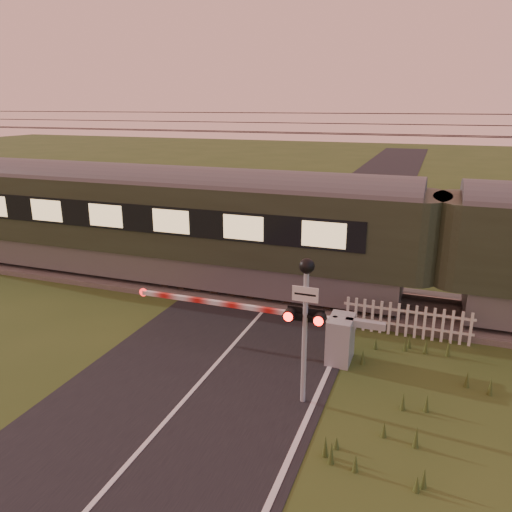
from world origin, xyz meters
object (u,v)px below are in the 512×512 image
at_px(train, 438,246).
at_px(boom_gate, 329,335).
at_px(crossing_signal, 305,306).
at_px(picket_fence, 407,320).

bearing_deg(train, boom_gate, -121.76).
bearing_deg(crossing_signal, train, 67.32).
bearing_deg(picket_fence, boom_gate, -131.76).
bearing_deg(crossing_signal, boom_gate, 87.09).
relative_size(train, picket_fence, 11.80).
distance_m(boom_gate, crossing_signal, 2.70).
relative_size(train, crossing_signal, 12.68).
xyz_separation_m(boom_gate, picket_fence, (1.81, 2.03, -0.18)).
xyz_separation_m(crossing_signal, picket_fence, (1.92, 4.17, -1.81)).
height_order(train, crossing_signal, train).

